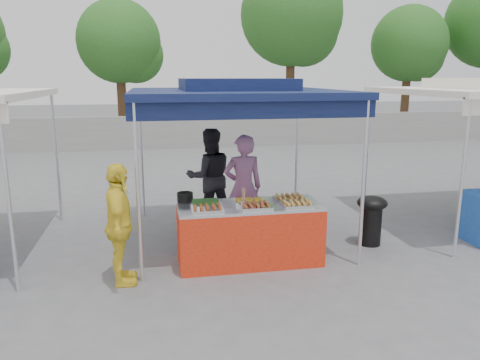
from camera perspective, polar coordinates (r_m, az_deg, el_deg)
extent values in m
plane|color=slate|center=(6.91, 0.95, -9.60)|extent=(80.00, 80.00, 0.00)
cube|color=gray|center=(17.43, -6.46, 5.86)|extent=(40.00, 0.25, 1.20)
cylinder|color=silver|center=(5.95, -12.31, -1.91)|extent=(0.05, 0.05, 2.30)
cylinder|color=silver|center=(6.58, 14.80, -0.66)|extent=(0.05, 0.05, 2.30)
cylinder|color=silver|center=(8.89, -11.90, 2.85)|extent=(0.05, 0.05, 2.30)
cylinder|color=silver|center=(9.32, 6.90, 3.47)|extent=(0.05, 0.05, 2.30)
cube|color=#121D4B|center=(7.39, -0.59, 10.56)|extent=(3.20, 3.20, 0.10)
cube|color=#121D4B|center=(7.38, -0.59, 11.57)|extent=(1.65, 1.65, 0.18)
cube|color=#121D4B|center=(5.93, 2.02, 8.62)|extent=(3.20, 0.04, 0.25)
cylinder|color=silver|center=(6.18, -26.34, -2.40)|extent=(0.05, 0.05, 2.30)
cylinder|color=silver|center=(9.04, -21.44, 2.41)|extent=(0.05, 0.05, 2.30)
cylinder|color=silver|center=(7.34, 25.43, -0.12)|extent=(0.05, 0.05, 2.30)
cylinder|color=silver|center=(9.88, 15.24, 3.63)|extent=(0.05, 0.05, 2.30)
cylinder|color=#4B301C|center=(19.51, -14.20, 9.70)|extent=(0.36, 0.36, 3.53)
sphere|color=#2F6C24|center=(19.54, -14.56, 16.06)|extent=(3.23, 3.23, 3.23)
sphere|color=#2F6C24|center=(19.69, -12.64, 14.65)|extent=(2.22, 2.22, 2.22)
cylinder|color=#4B301C|center=(20.04, 6.11, 11.51)|extent=(0.36, 0.36, 4.53)
sphere|color=#2F6C24|center=(20.19, 6.31, 19.43)|extent=(4.15, 4.15, 4.15)
sphere|color=#2F6C24|center=(20.49, 7.77, 17.47)|extent=(2.85, 2.85, 2.85)
cylinder|color=#4B301C|center=(22.55, 19.52, 9.78)|extent=(0.36, 0.36, 3.59)
sphere|color=#2F6C24|center=(22.58, 19.94, 15.36)|extent=(3.28, 3.28, 3.28)
sphere|color=#2F6C24|center=(23.03, 20.91, 13.94)|extent=(2.26, 2.26, 2.26)
cube|color=red|center=(6.68, 1.14, -6.70)|extent=(2.00, 0.80, 0.81)
cube|color=silver|center=(6.55, 1.15, -3.19)|extent=(2.00, 0.80, 0.04)
cube|color=white|center=(6.21, -4.01, -3.66)|extent=(0.42, 0.30, 0.05)
cube|color=brown|center=(6.20, -4.01, -3.33)|extent=(0.35, 0.25, 0.02)
cube|color=white|center=(6.32, 1.97, -3.35)|extent=(0.42, 0.30, 0.05)
cube|color=brown|center=(6.31, 1.97, -3.03)|extent=(0.35, 0.25, 0.02)
cube|color=white|center=(6.47, 6.99, -3.07)|extent=(0.42, 0.30, 0.05)
cube|color=#CA8E45|center=(6.46, 7.00, -2.75)|extent=(0.35, 0.25, 0.02)
cube|color=white|center=(6.50, -4.26, -2.93)|extent=(0.42, 0.30, 0.05)
cube|color=#2B6522|center=(6.49, -4.26, -2.61)|extent=(0.35, 0.25, 0.02)
cube|color=white|center=(6.60, 1.10, -2.65)|extent=(0.42, 0.30, 0.05)
cube|color=yellow|center=(6.59, 1.10, -2.34)|extent=(0.35, 0.25, 0.02)
cube|color=white|center=(6.78, 6.00, -2.31)|extent=(0.42, 0.30, 0.05)
cube|color=#CA8E45|center=(6.77, 6.00, -2.01)|extent=(0.35, 0.25, 0.02)
cylinder|color=black|center=(6.72, -6.72, -2.09)|extent=(0.23, 0.23, 0.13)
cylinder|color=silver|center=(6.35, 0.44, -3.04)|extent=(0.08, 0.08, 0.10)
cylinder|color=black|center=(7.66, 15.65, -5.32)|extent=(0.33, 0.33, 0.63)
ellipsoid|color=black|center=(7.56, 15.82, -2.65)|extent=(0.47, 0.47, 0.21)
cube|color=#173ABB|center=(7.32, -3.68, -7.14)|extent=(0.48, 0.34, 0.29)
cube|color=#173ABB|center=(7.34, 3.17, -7.06)|extent=(0.48, 0.34, 0.29)
cube|color=#173ABB|center=(7.25, 3.19, -4.93)|extent=(0.47, 0.33, 0.28)
imported|color=#9E6590|center=(7.49, 0.39, -0.94)|extent=(0.64, 0.43, 1.72)
imported|color=#222228|center=(8.30, -3.72, 0.39)|extent=(0.89, 0.72, 1.72)
imported|color=yellow|center=(6.06, -14.49, -5.36)|extent=(0.42, 0.94, 1.57)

